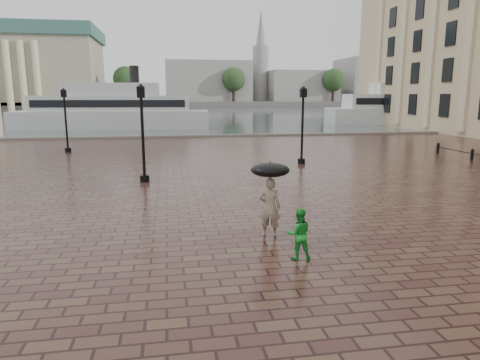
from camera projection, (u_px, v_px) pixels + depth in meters
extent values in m
plane|color=#3D1F1B|center=(353.00, 246.00, 11.58)|extent=(300.00, 300.00, 0.00)
plane|color=#474F56|center=(188.00, 113.00, 100.58)|extent=(240.00, 240.00, 0.00)
cube|color=slate|center=(217.00, 137.00, 42.54)|extent=(80.00, 0.60, 0.30)
cube|color=#4C4C47|center=(179.00, 104.00, 166.16)|extent=(300.00, 60.00, 2.00)
cube|color=gray|center=(11.00, 71.00, 140.53)|extent=(55.00, 30.00, 22.00)
cube|color=#335E53|center=(7.00, 33.00, 138.21)|extent=(57.00, 32.00, 4.00)
cube|color=gray|center=(207.00, 82.00, 156.57)|extent=(30.00, 22.00, 14.00)
cube|color=gray|center=(299.00, 86.00, 162.58)|extent=(25.00, 22.00, 11.00)
cube|color=gray|center=(385.00, 80.00, 167.82)|extent=(35.00, 22.00, 16.00)
cylinder|color=gray|center=(260.00, 74.00, 159.26)|extent=(6.00, 6.00, 20.00)
cone|color=gray|center=(261.00, 35.00, 156.55)|extent=(5.00, 5.00, 18.00)
cylinder|color=#2D2119|center=(10.00, 96.00, 135.47)|extent=(1.00, 1.00, 8.00)
sphere|color=#1F3819|center=(8.00, 78.00, 134.41)|extent=(8.00, 8.00, 8.00)
cylinder|color=#2D2119|center=(126.00, 96.00, 141.36)|extent=(1.00, 1.00, 8.00)
sphere|color=#1F3819|center=(125.00, 79.00, 140.29)|extent=(8.00, 8.00, 8.00)
cylinder|color=#2D2119|center=(234.00, 96.00, 147.24)|extent=(1.00, 1.00, 8.00)
sphere|color=#1F3819|center=(234.00, 79.00, 146.17)|extent=(8.00, 8.00, 8.00)
cylinder|color=#2D2119|center=(333.00, 96.00, 153.12)|extent=(1.00, 1.00, 8.00)
sphere|color=#1F3819|center=(333.00, 80.00, 152.06)|extent=(8.00, 8.00, 8.00)
cylinder|color=#2D2119|center=(425.00, 96.00, 159.01)|extent=(1.00, 1.00, 8.00)
sphere|color=#1F3819|center=(426.00, 81.00, 157.94)|extent=(8.00, 8.00, 8.00)
cylinder|color=black|center=(472.00, 156.00, 26.87)|extent=(0.20, 0.20, 0.60)
sphere|color=black|center=(473.00, 150.00, 26.81)|extent=(0.22, 0.22, 0.22)
cylinder|color=black|center=(438.00, 149.00, 30.26)|extent=(0.20, 0.20, 0.60)
sphere|color=black|center=(438.00, 144.00, 30.19)|extent=(0.22, 0.22, 0.22)
cylinder|color=black|center=(145.00, 178.00, 20.24)|extent=(0.44, 0.44, 0.30)
cylinder|color=black|center=(143.00, 139.00, 19.89)|extent=(0.14, 0.14, 4.00)
cube|color=black|center=(141.00, 92.00, 19.47)|extent=(0.35, 0.35, 0.50)
sphere|color=beige|center=(141.00, 92.00, 19.47)|extent=(0.28, 0.28, 0.28)
cylinder|color=black|center=(301.00, 161.00, 25.58)|extent=(0.44, 0.44, 0.30)
cylinder|color=black|center=(302.00, 130.00, 25.23)|extent=(0.14, 0.14, 4.00)
cube|color=black|center=(303.00, 93.00, 24.81)|extent=(0.35, 0.35, 0.50)
sphere|color=beige|center=(303.00, 93.00, 24.81)|extent=(0.28, 0.28, 0.28)
cylinder|color=black|center=(68.00, 150.00, 30.87)|extent=(0.44, 0.44, 0.30)
cylinder|color=black|center=(66.00, 124.00, 30.51)|extent=(0.14, 0.14, 4.00)
cube|color=black|center=(64.00, 94.00, 30.10)|extent=(0.35, 0.35, 0.50)
sphere|color=beige|center=(64.00, 94.00, 30.10)|extent=(0.28, 0.28, 0.28)
imported|color=gray|center=(270.00, 207.00, 12.22)|extent=(0.72, 0.58, 1.72)
imported|color=green|center=(299.00, 234.00, 10.54)|extent=(0.68, 0.56, 1.29)
cube|color=silver|center=(113.00, 120.00, 51.67)|extent=(23.10, 6.67, 2.19)
cube|color=silver|center=(112.00, 103.00, 51.29)|extent=(18.50, 5.70, 1.83)
cube|color=silver|center=(112.00, 89.00, 50.97)|extent=(11.17, 4.77, 1.46)
cylinder|color=black|center=(134.00, 75.00, 50.96)|extent=(1.10, 1.10, 2.19)
cube|color=black|center=(109.00, 104.00, 48.93)|extent=(17.34, 1.01, 0.82)
cube|color=black|center=(116.00, 103.00, 53.64)|extent=(17.34, 1.01, 0.82)
cube|color=silver|center=(412.00, 116.00, 60.60)|extent=(24.43, 8.16, 2.30)
cube|color=silver|center=(414.00, 101.00, 60.19)|extent=(19.59, 6.91, 1.92)
cube|color=silver|center=(415.00, 89.00, 59.86)|extent=(11.90, 5.56, 1.53)
cylinder|color=black|center=(436.00, 76.00, 59.71)|extent=(1.15, 1.15, 2.30)
cube|color=black|center=(422.00, 101.00, 57.71)|extent=(18.14, 1.95, 0.86)
cube|color=black|center=(406.00, 101.00, 62.68)|extent=(18.14, 1.95, 0.86)
cylinder|color=black|center=(270.00, 187.00, 12.11)|extent=(0.02, 0.02, 0.95)
ellipsoid|color=black|center=(270.00, 170.00, 12.01)|extent=(1.10, 1.10, 0.39)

